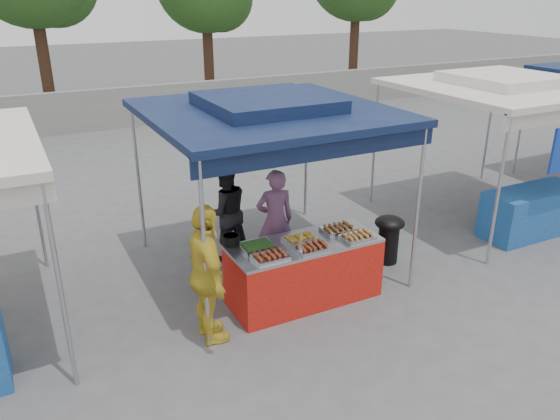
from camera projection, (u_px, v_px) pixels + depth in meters
name	position (u px, v px, depth m)	size (l,w,h in m)	color
ground_plane	(300.00, 295.00, 7.49)	(80.00, 80.00, 0.00)	#505153
back_wall	(121.00, 108.00, 16.33)	(40.00, 0.25, 1.20)	slate
main_canopy	(268.00, 111.00, 7.40)	(3.20, 3.20, 2.57)	#A8A8AF
neighbor_stall_right	(516.00, 135.00, 9.27)	(3.20, 3.20, 2.57)	#A8A8AF
vendor_table	(304.00, 271.00, 7.25)	(2.00, 0.80, 0.85)	#AE180F
food_tray_fl	(270.00, 256.00, 6.64)	(0.42, 0.30, 0.07)	#B3B3B8
food_tray_fm	(312.00, 248.00, 6.86)	(0.42, 0.30, 0.07)	#B3B3B8
food_tray_fr	(358.00, 237.00, 7.17)	(0.42, 0.30, 0.07)	#B3B3B8
food_tray_bl	(257.00, 246.00, 6.90)	(0.42, 0.30, 0.07)	#B3B3B8
food_tray_bm	(300.00, 238.00, 7.12)	(0.42, 0.30, 0.07)	#B3B3B8
food_tray_br	(338.00, 229.00, 7.40)	(0.42, 0.30, 0.07)	#B3B3B8
cooking_pot	(231.00, 240.00, 7.00)	(0.23, 0.23, 0.13)	black
skewer_cup	(301.00, 251.00, 6.75)	(0.08, 0.08, 0.10)	#A8A8AF
wok_burner	(389.00, 235.00, 8.25)	(0.45, 0.45, 0.76)	black
crate_left	(255.00, 275.00, 7.73)	(0.47, 0.33, 0.28)	navy
crate_right	(293.00, 267.00, 7.92)	(0.54, 0.38, 0.33)	navy
crate_stacked	(293.00, 247.00, 7.79)	(0.53, 0.37, 0.32)	navy
vendor_woman	(275.00, 220.00, 7.96)	(0.56, 0.37, 1.55)	#7B4E72
helper_man	(225.00, 212.00, 8.26)	(0.75, 0.59, 1.55)	black
customer_person	(207.00, 276.00, 6.24)	(1.01, 0.42, 1.72)	gold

